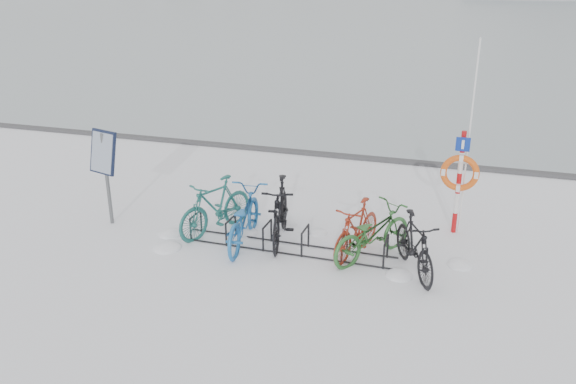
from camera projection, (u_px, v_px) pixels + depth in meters
ground at (286, 249)px, 10.20m from camera, size 900.00×900.00×0.00m
ice_sheet at (468, 2)px, 148.44m from camera, size 400.00×298.00×0.02m
quay_edge at (353, 157)px, 15.44m from camera, size 400.00×0.25×0.10m
bike_rack at (286, 240)px, 10.13m from camera, size 4.00×0.48×0.46m
info_board at (104, 158)px, 10.80m from camera, size 0.68×0.40×1.91m
lifebuoy_station at (460, 173)px, 10.41m from camera, size 0.70×0.22×3.65m
bike_0 at (216, 205)px, 10.74m from camera, size 1.17×1.90×1.10m
bike_1 at (243, 216)px, 10.29m from camera, size 0.93×2.06×1.04m
bike_2 at (280, 210)px, 10.38m from camera, size 0.95×2.05×1.19m
bike_3 at (357, 227)px, 9.87m from camera, size 0.90×1.73×1.00m
bike_4 at (373, 231)px, 9.74m from camera, size 1.54×1.91×0.97m
bike_5 at (415, 243)px, 9.23m from camera, size 1.18×1.74×1.02m
snow_drifts at (272, 248)px, 10.23m from camera, size 5.80×1.94×0.18m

